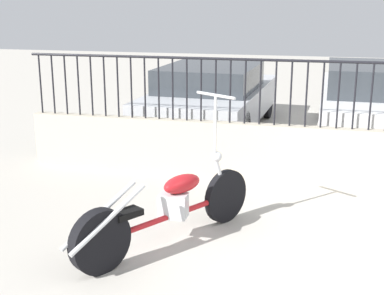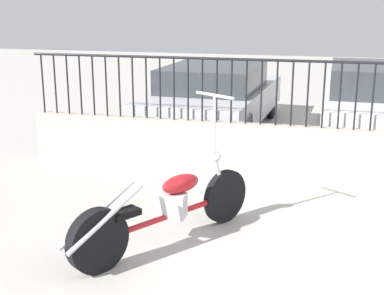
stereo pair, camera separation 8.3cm
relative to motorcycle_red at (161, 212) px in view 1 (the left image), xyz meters
name	(u,v)px [view 1 (the left image)]	position (x,y,z in m)	size (l,w,h in m)	color
motorcycle_red	(161,212)	(0.00, 0.00, 0.00)	(1.34, 2.01, 1.45)	black
car_silver	(212,97)	(-0.53, 5.01, 0.25)	(2.01, 4.26, 1.22)	black
car_white	(375,101)	(2.36, 5.09, 0.29)	(1.86, 4.43, 1.31)	black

